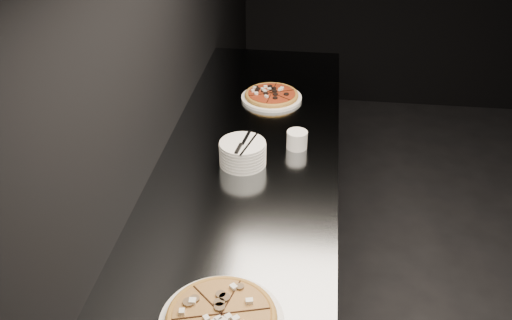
# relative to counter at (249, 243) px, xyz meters

# --- Properties ---
(wall_left) EXTENTS (0.02, 5.00, 2.80)m
(wall_left) POSITION_rel_counter_xyz_m (-0.37, 0.00, 0.94)
(wall_left) COLOR black
(wall_left) RESTS_ON floor
(counter) EXTENTS (0.74, 2.44, 0.92)m
(counter) POSITION_rel_counter_xyz_m (0.00, 0.00, 0.00)
(counter) COLOR slate
(counter) RESTS_ON floor
(pizza_mushroom) EXTENTS (0.39, 0.39, 0.04)m
(pizza_mushroom) POSITION_rel_counter_xyz_m (0.04, -0.89, 0.48)
(pizza_mushroom) COLOR white
(pizza_mushroom) RESTS_ON counter
(pizza_tomato) EXTENTS (0.35, 0.35, 0.03)m
(pizza_tomato) POSITION_rel_counter_xyz_m (0.04, 0.57, 0.48)
(pizza_tomato) COLOR white
(pizza_tomato) RESTS_ON counter
(plate_stack) EXTENTS (0.19, 0.19, 0.10)m
(plate_stack) POSITION_rel_counter_xyz_m (-0.02, -0.04, 0.51)
(plate_stack) COLOR white
(plate_stack) RESTS_ON counter
(cutlery) EXTENTS (0.09, 0.20, 0.01)m
(cutlery) POSITION_rel_counter_xyz_m (-0.01, -0.06, 0.56)
(cutlery) COLOR silver
(cutlery) RESTS_ON plate_stack
(ramekin) EXTENTS (0.09, 0.09, 0.08)m
(ramekin) POSITION_rel_counter_xyz_m (0.19, 0.11, 0.50)
(ramekin) COLOR white
(ramekin) RESTS_ON counter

